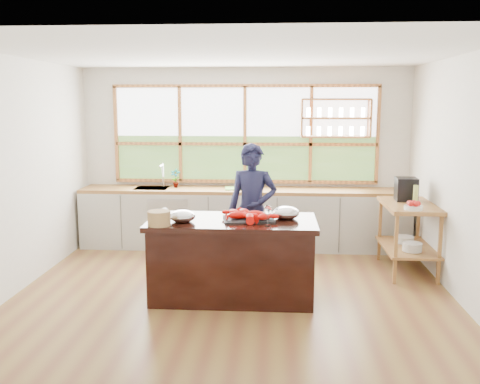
# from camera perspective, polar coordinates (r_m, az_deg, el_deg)

# --- Properties ---
(ground_plane) EXTENTS (5.00, 5.00, 0.00)m
(ground_plane) POSITION_cam_1_polar(r_m,az_deg,el_deg) (6.36, -0.66, -10.52)
(ground_plane) COLOR olive
(room_shell) EXTENTS (5.02, 4.52, 2.71)m
(room_shell) POSITION_cam_1_polar(r_m,az_deg,el_deg) (6.49, -0.12, 5.76)
(room_shell) COLOR silver
(room_shell) RESTS_ON ground_plane
(back_counter) EXTENTS (4.90, 0.63, 0.90)m
(back_counter) POSITION_cam_1_polar(r_m,az_deg,el_deg) (8.09, 0.27, -2.78)
(back_counter) COLOR #ADACA4
(back_counter) RESTS_ON ground_plane
(right_shelf_unit) EXTENTS (0.62, 1.10, 0.90)m
(right_shelf_unit) POSITION_cam_1_polar(r_m,az_deg,el_deg) (7.23, 17.53, -3.50)
(right_shelf_unit) COLOR olive
(right_shelf_unit) RESTS_ON ground_plane
(island) EXTENTS (1.85, 0.90, 0.90)m
(island) POSITION_cam_1_polar(r_m,az_deg,el_deg) (6.02, -0.81, -7.11)
(island) COLOR black
(island) RESTS_ON ground_plane
(cook) EXTENTS (0.64, 0.45, 1.68)m
(cook) POSITION_cam_1_polar(r_m,az_deg,el_deg) (6.68, 1.32, -2.01)
(cook) COLOR #151732
(cook) RESTS_ON ground_plane
(potted_plant) EXTENTS (0.16, 0.12, 0.28)m
(potted_plant) POSITION_cam_1_polar(r_m,az_deg,el_deg) (8.17, -6.91, 1.47)
(potted_plant) COLOR slate
(potted_plant) RESTS_ON back_counter
(cutting_board) EXTENTS (0.43, 0.34, 0.01)m
(cutting_board) POSITION_cam_1_polar(r_m,az_deg,el_deg) (8.01, -0.15, 0.40)
(cutting_board) COLOR #66B03D
(cutting_board) RESTS_ON back_counter
(espresso_machine) EXTENTS (0.28, 0.30, 0.30)m
(espresso_machine) POSITION_cam_1_polar(r_m,az_deg,el_deg) (7.36, 17.30, 0.28)
(espresso_machine) COLOR black
(espresso_machine) RESTS_ON right_shelf_unit
(wine_bottle) EXTENTS (0.08, 0.08, 0.25)m
(wine_bottle) POSITION_cam_1_polar(r_m,az_deg,el_deg) (7.09, 18.22, -0.31)
(wine_bottle) COLOR #AABC56
(wine_bottle) RESTS_ON right_shelf_unit
(fruit_bowl) EXTENTS (0.22, 0.22, 0.11)m
(fruit_bowl) POSITION_cam_1_polar(r_m,az_deg,el_deg) (6.78, 18.03, -1.43)
(fruit_bowl) COLOR silver
(fruit_bowl) RESTS_ON right_shelf_unit
(slate_board) EXTENTS (0.60, 0.48, 0.02)m
(slate_board) POSITION_cam_1_polar(r_m,az_deg,el_deg) (5.90, 0.92, -2.91)
(slate_board) COLOR black
(slate_board) RESTS_ON island
(lobster_pile) EXTENTS (0.55, 0.48, 0.08)m
(lobster_pile) POSITION_cam_1_polar(r_m,az_deg,el_deg) (5.88, 0.83, -2.46)
(lobster_pile) COLOR red
(lobster_pile) RESTS_ON slate_board
(mixing_bowl_left) EXTENTS (0.28, 0.28, 0.14)m
(mixing_bowl_left) POSITION_cam_1_polar(r_m,az_deg,el_deg) (5.84, -6.15, -2.58)
(mixing_bowl_left) COLOR #ADAEB4
(mixing_bowl_left) RESTS_ON island
(mixing_bowl_right) EXTENTS (0.30, 0.30, 0.15)m
(mixing_bowl_right) POSITION_cam_1_polar(r_m,az_deg,el_deg) (5.98, 4.90, -2.23)
(mixing_bowl_right) COLOR #ADAEB4
(mixing_bowl_right) RESTS_ON island
(wine_glass) EXTENTS (0.08, 0.08, 0.22)m
(wine_glass) POSITION_cam_1_polar(r_m,az_deg,el_deg) (5.61, 2.99, -1.98)
(wine_glass) COLOR white
(wine_glass) RESTS_ON island
(wicker_basket) EXTENTS (0.24, 0.24, 0.16)m
(wicker_basket) POSITION_cam_1_polar(r_m,az_deg,el_deg) (5.68, -8.63, -2.79)
(wicker_basket) COLOR #9E834E
(wicker_basket) RESTS_ON island
(parchment_roll) EXTENTS (0.14, 0.31, 0.08)m
(parchment_roll) POSITION_cam_1_polar(r_m,az_deg,el_deg) (6.11, -8.01, -2.27)
(parchment_roll) COLOR white
(parchment_roll) RESTS_ON island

